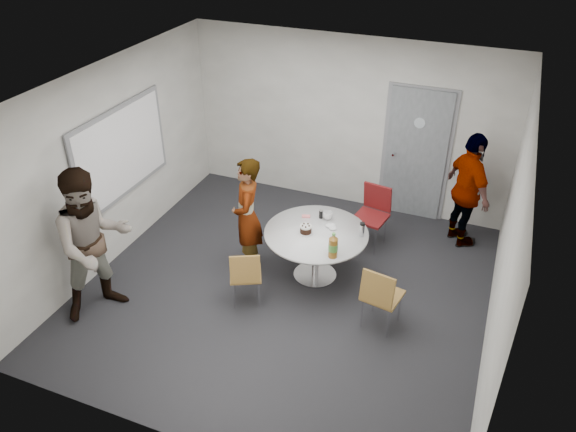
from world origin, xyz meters
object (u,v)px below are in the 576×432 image
at_px(table, 318,239).
at_px(door, 416,155).
at_px(chair_near_right, 380,294).
at_px(person_main, 247,216).
at_px(person_right, 468,191).
at_px(chair_far, 373,209).
at_px(whiteboard, 122,152).
at_px(person_left, 94,244).
at_px(chair_near_left, 245,273).

bearing_deg(table, door, 68.72).
bearing_deg(chair_near_right, person_main, 174.25).
height_order(person_main, person_right, person_right).
relative_size(table, chair_far, 1.47).
xyz_separation_m(whiteboard, person_left, (0.51, -1.38, -0.48)).
distance_m(chair_near_left, person_right, 3.36).
bearing_deg(chair_far, chair_near_right, 116.67).
bearing_deg(chair_near_left, chair_far, 34.28).
xyz_separation_m(door, whiteboard, (-3.56, -2.28, 0.42)).
xyz_separation_m(chair_far, person_left, (-2.70, -2.63, 0.41)).
xyz_separation_m(table, chair_far, (0.47, 1.07, -0.06)).
relative_size(chair_near_right, person_left, 0.45).
relative_size(table, chair_near_right, 1.55).
xyz_separation_m(door, chair_far, (-0.35, -1.02, -0.47)).
bearing_deg(chair_near_left, whiteboard, 136.44).
distance_m(table, chair_near_right, 1.21).
xyz_separation_m(table, person_left, (-2.23, -1.56, 0.35)).
xyz_separation_m(whiteboard, person_main, (1.80, 0.06, -0.64)).
bearing_deg(table, whiteboard, -176.18).
bearing_deg(person_main, chair_near_right, 51.76).
xyz_separation_m(chair_near_left, chair_near_right, (1.63, 0.18, 0.05)).
height_order(whiteboard, person_main, whiteboard).
relative_size(door, table, 1.57).
xyz_separation_m(door, chair_near_right, (0.18, -2.77, -0.50)).
height_order(person_main, person_left, person_left).
height_order(chair_near_left, person_main, person_main).
bearing_deg(whiteboard, table, 3.82).
relative_size(table, person_right, 0.79).
height_order(chair_near_right, person_right, person_right).
height_order(table, chair_near_right, table).
relative_size(chair_near_left, person_right, 0.47).
bearing_deg(whiteboard, person_left, -69.63).
distance_m(whiteboard, person_right, 4.78).
xyz_separation_m(table, chair_near_left, (-0.63, -0.85, -0.13)).
bearing_deg(person_right, person_main, 87.46).
bearing_deg(chair_near_left, person_right, 20.43).
bearing_deg(chair_near_right, table, 156.15).
xyz_separation_m(chair_near_left, person_main, (-0.31, 0.73, 0.33)).
bearing_deg(chair_far, person_right, -147.96).
relative_size(person_left, person_right, 1.13).
xyz_separation_m(chair_near_left, chair_far, (1.10, 1.93, 0.07)).
bearing_deg(person_main, whiteboard, -110.47).
xyz_separation_m(chair_near_left, person_right, (2.30, 2.42, 0.37)).
xyz_separation_m(chair_near_left, person_left, (-1.60, -0.71, 0.48)).
bearing_deg(person_left, chair_far, -12.88).
bearing_deg(person_right, door, 22.50).
xyz_separation_m(chair_near_right, person_right, (0.67, 2.24, 0.33)).
bearing_deg(person_right, whiteboard, 76.17).
height_order(chair_far, person_left, person_left).
height_order(whiteboard, chair_near_left, whiteboard).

